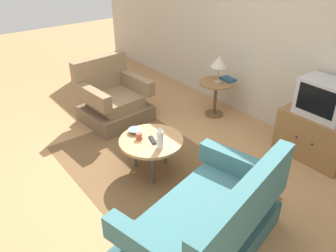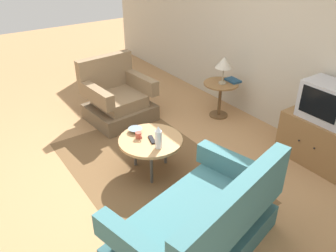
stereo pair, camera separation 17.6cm
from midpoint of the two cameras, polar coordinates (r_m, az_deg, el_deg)
The scene contains 15 objects.
ground_plane at distance 4.20m, azimuth -3.08°, elevation -7.72°, with size 16.00×16.00×0.00m, color #AD7F51.
back_wall at distance 5.07m, azimuth 19.53°, elevation 14.34°, with size 9.00×0.12×2.70m, color #BCB29E.
area_rug at distance 4.22m, azimuth -1.60°, elevation -7.47°, with size 2.63×1.69×0.00m, color brown.
armchair at distance 5.30m, azimuth -7.65°, elevation 4.49°, with size 0.92×0.98×0.94m.
couch at distance 3.14m, azimuth 7.23°, elevation -16.30°, with size 1.24×1.68×0.93m.
coffee_table at distance 3.98m, azimuth -1.69°, elevation -2.64°, with size 0.76×0.76×0.46m.
side_table at distance 5.35m, azimuth 9.78°, elevation 5.65°, with size 0.54×0.54×0.57m.
tv_stand at distance 4.67m, azimuth 25.01°, elevation -2.22°, with size 0.89×0.49×0.60m.
television at distance 4.45m, azimuth 26.54°, elevation 3.66°, with size 0.59×0.42×0.46m.
table_lamp at distance 5.16m, azimuth 10.43°, elevation 10.45°, with size 0.26×0.26×0.42m.
vase at distance 3.74m, azimuth -0.28°, elevation -1.98°, with size 0.08×0.08×0.27m.
mug at distance 3.96m, azimuth -3.75°, elevation -1.63°, with size 0.11×0.07×0.08m.
bowl at distance 4.11m, azimuth -4.33°, elevation -0.70°, with size 0.17×0.17×0.05m.
tv_remote_dark at distance 3.93m, azimuth -1.45°, elevation -2.32°, with size 0.18×0.10×0.02m.
book at distance 5.38m, azimuth 11.85°, elevation 7.56°, with size 0.25×0.18×0.03m.
Camera 2 is at (2.91, -1.66, 2.55)m, focal length 36.05 mm.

